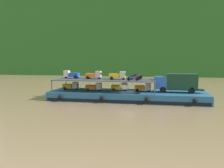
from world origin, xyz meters
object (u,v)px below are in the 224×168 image
mini_truck_upper_fore (118,76)px  mini_truck_lower_fore (143,87)px  mini_truck_lower_aft (94,87)px  mini_truck_upper_stern (71,74)px  cargo_barge (127,96)px  mini_truck_lower_mid (120,87)px  mini_truck_lower_stern (71,86)px  mini_truck_upper_mid (94,75)px  covered_lorry (177,82)px  motorcycle_upper_centre (135,77)px  motorcycle_upper_stbd (137,76)px  motorcycle_upper_port (133,78)px

mini_truck_upper_fore → mini_truck_lower_fore: bearing=8.8°
mini_truck_lower_aft → mini_truck_upper_stern: (-4.54, 1.15, 2.00)m
cargo_barge → mini_truck_lower_mid: 2.11m
mini_truck_lower_mid → mini_truck_lower_stern: bearing=-178.6°
cargo_barge → mini_truck_upper_mid: 6.85m
covered_lorry → motorcycle_upper_centre: (-6.76, -0.17, 0.74)m
mini_truck_lower_aft → motorcycle_upper_centre: 7.31m
mini_truck_lower_stern → motorcycle_upper_stbd: size_ratio=1.45×
cargo_barge → covered_lorry: bearing=1.4°
mini_truck_lower_aft → mini_truck_upper_fore: mini_truck_upper_fore is taller
covered_lorry → mini_truck_lower_fore: bearing=177.9°
mini_truck_upper_stern → mini_truck_upper_fore: (8.64, -1.05, 0.00)m
cargo_barge → motorcycle_upper_port: 3.88m
mini_truck_lower_stern → mini_truck_upper_mid: size_ratio=1.00×
motorcycle_upper_centre → mini_truck_lower_aft: bearing=-176.9°
mini_truck_lower_stern → mini_truck_lower_aft: size_ratio=1.00×
mini_truck_lower_fore → mini_truck_lower_mid: bearing=177.1°
mini_truck_lower_aft → mini_truck_upper_fore: bearing=1.4°
mini_truck_lower_stern → mini_truck_upper_stern: mini_truck_upper_stern is taller
mini_truck_upper_fore → mini_truck_lower_aft: bearing=-178.6°
mini_truck_lower_stern → mini_truck_lower_fore: bearing=0.0°
motorcycle_upper_centre → mini_truck_upper_stern: bearing=176.2°
mini_truck_lower_aft → mini_truck_lower_fore: 8.38m
mini_truck_lower_mid → mini_truck_upper_stern: size_ratio=1.01×
cargo_barge → mini_truck_lower_fore: bearing=8.7°
mini_truck_lower_stern → mini_truck_lower_aft: (4.48, -0.76, 0.00)m
mini_truck_lower_aft → motorcycle_upper_centre: bearing=3.1°
mini_truck_upper_fore → motorcycle_upper_port: size_ratio=1.46×
mini_truck_lower_fore → motorcycle_upper_stbd: size_ratio=1.46×
covered_lorry → mini_truck_upper_mid: size_ratio=2.88×
mini_truck_lower_fore → covered_lorry: bearing=-2.1°
mini_truck_upper_mid → covered_lorry: bearing=-0.2°
mini_truck_lower_fore → mini_truck_upper_mid: bearing=-178.9°
mini_truck_lower_stern → mini_truck_lower_mid: 8.78m
mini_truck_lower_stern → mini_truck_upper_fore: bearing=-4.4°
mini_truck_upper_stern → motorcycle_upper_stbd: size_ratio=1.44×
mini_truck_upper_stern → motorcycle_upper_port: bearing=-13.4°
cargo_barge → mini_truck_upper_stern: (-10.26, 0.79, 3.44)m
mini_truck_lower_aft → mini_truck_upper_fore: (4.10, 0.10, 2.00)m
mini_truck_lower_fore → mini_truck_lower_aft: bearing=-174.8°
mini_truck_upper_stern → motorcycle_upper_stbd: (11.68, 1.19, -0.26)m
mini_truck_lower_mid → mini_truck_upper_stern: bearing=178.8°
mini_truck_lower_aft → mini_truck_lower_fore: bearing=5.2°
cargo_barge → mini_truck_upper_mid: bearing=177.6°
covered_lorry → mini_truck_lower_stern: (-18.33, 0.20, -1.00)m
mini_truck_upper_fore → motorcycle_upper_centre: bearing=5.4°
mini_truck_lower_mid → mini_truck_lower_fore: (4.04, -0.21, 0.00)m
cargo_barge → mini_truck_upper_stern: bearing=175.6°
cargo_barge → mini_truck_upper_mid: (-5.92, 0.24, 3.44)m
mini_truck_upper_mid → mini_truck_lower_aft: bearing=-72.3°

